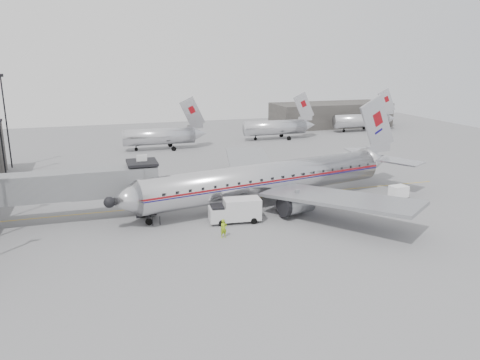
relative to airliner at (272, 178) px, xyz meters
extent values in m
plane|color=slate|center=(-6.80, -3.16, -3.26)|extent=(160.00, 160.00, 0.00)
cube|color=#383533|center=(38.20, 56.84, -0.26)|extent=(30.00, 12.00, 6.00)
cube|color=gold|center=(-3.80, 2.84, -3.26)|extent=(60.00, 0.15, 0.01)
cube|color=#5A5B5E|center=(-28.80, 0.44, 1.04)|extent=(12.00, 2.80, 3.00)
cube|color=#5A5B5E|center=(-19.80, 0.44, 1.04)|extent=(8.00, 3.00, 3.10)
cube|color=#5A5B5E|center=(-15.80, 0.84, 1.04)|extent=(3.20, 3.60, 3.20)
cube|color=black|center=(-15.80, 0.84, 2.94)|extent=(3.40, 3.80, 0.30)
cube|color=white|center=(-15.80, 0.84, 3.44)|extent=(1.20, 0.15, 0.80)
cylinder|color=black|center=(-16.10, 0.44, -1.86)|extent=(0.56, 0.56, 2.80)
cube|color=black|center=(-16.10, 0.44, -2.91)|extent=(1.60, 2.20, 0.70)
cylinder|color=black|center=(-16.10, -0.56, -2.96)|extent=(0.30, 0.60, 0.60)
cylinder|color=black|center=(-16.10, 1.44, -2.96)|extent=(0.30, 0.60, 0.60)
cube|color=black|center=(-15.00, -1.86, -1.76)|extent=(0.90, 3.20, 2.90)
cylinder|color=black|center=(-34.30, 24.84, 4.24)|extent=(0.24, 0.24, 15.00)
cylinder|color=black|center=(-34.30, 30.84, 4.24)|extent=(0.24, 0.24, 15.00)
cube|color=black|center=(-34.30, 30.84, 11.74)|extent=(0.90, 0.25, 0.50)
cylinder|color=silver|center=(-8.80, 38.84, -0.66)|extent=(14.00, 3.20, 3.20)
cube|color=silver|center=(-2.00, 38.84, 3.74)|extent=(5.17, 0.26, 6.52)
cylinder|color=black|center=(-13.30, 38.84, -2.76)|extent=(0.24, 0.24, 1.00)
cylinder|color=silver|center=(17.20, 42.84, -0.66)|extent=(14.00, 3.20, 3.20)
cube|color=silver|center=(24.00, 42.84, 3.74)|extent=(5.17, 0.26, 6.52)
cylinder|color=black|center=(12.70, 42.84, -2.76)|extent=(0.24, 0.24, 1.00)
cylinder|color=silver|center=(41.20, 46.84, -0.66)|extent=(14.00, 3.20, 3.20)
cube|color=silver|center=(48.00, 46.84, 3.74)|extent=(5.17, 0.26, 6.52)
cylinder|color=black|center=(36.70, 46.84, -2.76)|extent=(0.24, 0.24, 1.00)
cylinder|color=silver|center=(-0.80, -0.16, 0.01)|extent=(32.86, 10.52, 4.04)
cone|color=silver|center=(-18.43, -3.78, 0.01)|extent=(4.02, 4.61, 4.04)
cone|color=silver|center=(17.15, 3.51, 0.45)|extent=(5.04, 4.63, 3.83)
cube|color=maroon|center=(-0.80, -0.16, 0.28)|extent=(32.87, 10.57, 0.20)
cube|color=#120A5C|center=(-0.80, -0.16, 0.03)|extent=(32.87, 10.57, 0.11)
cube|color=silver|center=(16.83, 3.45, 5.46)|extent=(6.62, 1.66, 8.38)
cube|color=gray|center=(0.43, 10.11, -0.32)|extent=(9.61, 18.33, 1.29)
cube|color=gray|center=(4.37, -9.12, -0.32)|extent=(15.03, 17.68, 1.29)
cylinder|color=gray|center=(-1.41, 5.50, -1.68)|extent=(4.09, 2.99, 2.29)
cylinder|color=gray|center=(0.87, -5.61, -1.68)|extent=(4.09, 2.99, 2.29)
cylinder|color=black|center=(-15.76, -3.23, -2.55)|extent=(0.22, 0.22, 1.42)
cylinder|color=black|center=(0.77, 3.05, -2.50)|extent=(0.28, 0.28, 1.53)
cylinder|color=black|center=(0.77, 3.05, -2.77)|extent=(1.15, 0.59, 1.09)
cylinder|color=black|center=(1.90, -2.50, -2.50)|extent=(0.28, 0.28, 1.53)
cylinder|color=black|center=(1.90, -2.50, -2.77)|extent=(1.15, 0.59, 1.09)
cube|color=silver|center=(-5.62, -5.23, -1.75)|extent=(4.25, 2.64, 2.36)
cube|color=silver|center=(-8.41, -4.95, -2.20)|extent=(2.00, 2.30, 1.57)
cube|color=black|center=(-8.41, -4.95, -1.52)|extent=(1.53, 2.04, 0.67)
cylinder|color=black|center=(-8.18, -5.99, -2.90)|extent=(0.74, 0.35, 0.72)
cylinder|color=black|center=(-7.97, -3.98, -2.90)|extent=(0.74, 0.35, 0.72)
cylinder|color=black|center=(-4.60, -6.35, -2.90)|extent=(0.74, 0.35, 0.72)
cylinder|color=black|center=(-4.40, -4.34, -2.90)|extent=(0.74, 0.35, 0.72)
cube|color=#0D0C33|center=(1.78, -3.52, -2.27)|extent=(2.55, 2.30, 1.46)
cube|color=black|center=(1.78, -3.52, -3.05)|extent=(2.69, 2.43, 0.13)
cylinder|color=black|center=(1.28, -4.44, -3.11)|extent=(0.34, 0.24, 0.31)
cylinder|color=black|center=(2.80, -3.74, -3.11)|extent=(0.34, 0.24, 0.31)
cylinder|color=black|center=(0.76, -3.30, -3.11)|extent=(0.34, 0.24, 0.31)
cylinder|color=black|center=(2.27, -2.60, -3.11)|extent=(0.34, 0.24, 0.31)
cube|color=white|center=(16.39, -3.14, -2.25)|extent=(2.31, 1.85, 1.49)
cube|color=black|center=(16.39, -3.14, -3.05)|extent=(2.43, 1.96, 0.13)
cylinder|color=black|center=(15.62, -3.88, -3.10)|extent=(0.33, 0.17, 0.32)
cylinder|color=black|center=(17.32, -3.68, -3.10)|extent=(0.33, 0.17, 0.32)
cylinder|color=black|center=(15.47, -2.61, -3.10)|extent=(0.33, 0.17, 0.32)
cylinder|color=black|center=(17.16, -2.41, -3.10)|extent=(0.33, 0.17, 0.32)
imported|color=#91BA15|center=(-8.86, -9.16, -2.28)|extent=(0.79, 0.60, 1.96)
camera|label=1|loc=(-20.65, -52.55, 15.00)|focal=35.00mm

